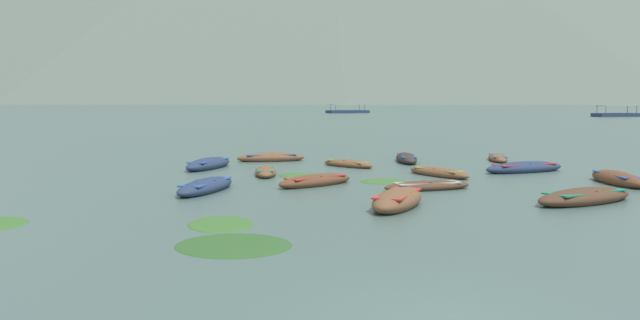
# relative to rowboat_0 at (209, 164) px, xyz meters

# --- Properties ---
(ground_plane) EXTENTS (6000.00, 6000.00, 0.00)m
(ground_plane) POSITION_rel_rowboat_0_xyz_m (7.30, 1477.10, -0.21)
(ground_plane) COLOR #425B56
(mountain_1) EXTENTS (1581.68, 1581.68, 454.37)m
(mountain_1) POSITION_rel_rowboat_0_xyz_m (-622.36, 1688.20, 226.98)
(mountain_1) COLOR slate
(mountain_1) RESTS_ON ground
(mountain_3) EXTENTS (832.01, 832.01, 194.71)m
(mountain_3) POSITION_rel_rowboat_0_xyz_m (672.18, 1701.68, 97.14)
(mountain_3) COLOR #56665B
(mountain_3) RESTS_ON ground
(rowboat_0) EXTENTS (2.42, 4.36, 0.67)m
(rowboat_0) POSITION_rel_rowboat_0_xyz_m (0.00, 0.00, 0.00)
(rowboat_0) COLOR navy
(rowboat_0) RESTS_ON ground
(rowboat_1) EXTENTS (2.99, 3.05, 0.45)m
(rowboat_1) POSITION_rel_rowboat_0_xyz_m (7.11, 0.73, -0.07)
(rowboat_1) COLOR brown
(rowboat_1) RESTS_ON ground
(rowboat_2) EXTENTS (1.18, 3.44, 0.49)m
(rowboat_2) POSITION_rel_rowboat_0_xyz_m (3.10, -2.90, -0.05)
(rowboat_2) COLOR brown
(rowboat_2) RESTS_ON ground
(rowboat_3) EXTENTS (4.49, 3.42, 0.63)m
(rowboat_3) POSITION_rel_rowboat_0_xyz_m (14.43, -11.05, -0.01)
(rowboat_3) COLOR #4C3323
(rowboat_3) RESTS_ON ground
(rowboat_4) EXTENTS (4.62, 2.92, 0.63)m
(rowboat_4) POSITION_rel_rowboat_0_xyz_m (15.46, -1.83, -0.01)
(rowboat_4) COLOR navy
(rowboat_4) RESTS_ON ground
(rowboat_5) EXTENTS (2.68, 4.06, 0.73)m
(rowboat_5) POSITION_rel_rowboat_0_xyz_m (8.01, -11.81, 0.02)
(rowboat_5) COLOR brown
(rowboat_5) RESTS_ON ground
(rowboat_6) EXTENTS (2.25, 4.30, 0.61)m
(rowboat_6) POSITION_rel_rowboat_0_xyz_m (1.21, -8.19, -0.02)
(rowboat_6) COLOR navy
(rowboat_6) RESTS_ON ground
(rowboat_7) EXTENTS (2.79, 3.66, 0.49)m
(rowboat_7) POSITION_rel_rowboat_0_xyz_m (11.00, -3.42, -0.06)
(rowboat_7) COLOR brown
(rowboat_7) RESTS_ON ground
(rowboat_8) EXTENTS (1.48, 3.64, 0.49)m
(rowboat_8) POSITION_rel_rowboat_0_xyz_m (15.82, 3.81, -0.05)
(rowboat_8) COLOR brown
(rowboat_8) RESTS_ON ground
(rowboat_9) EXTENTS (3.52, 3.30, 0.57)m
(rowboat_9) POSITION_rel_rowboat_0_xyz_m (5.38, -6.55, -0.03)
(rowboat_9) COLOR brown
(rowboat_9) RESTS_ON ground
(rowboat_10) EXTENTS (1.13, 3.99, 0.62)m
(rowboat_10) POSITION_rel_rowboat_0_xyz_m (10.51, 3.17, -0.01)
(rowboat_10) COLOR #2D2826
(rowboat_10) RESTS_ON ground
(rowboat_11) EXTENTS (3.71, 1.95, 0.44)m
(rowboat_11) POSITION_rel_rowboat_0_xyz_m (9.68, -7.87, -0.07)
(rowboat_11) COLOR #4C3323
(rowboat_11) RESTS_ON ground
(rowboat_12) EXTENTS (4.00, 1.92, 0.62)m
(rowboat_12) POSITION_rel_rowboat_0_xyz_m (2.92, 3.75, -0.02)
(rowboat_12) COLOR brown
(rowboat_12) RESTS_ON ground
(rowboat_13) EXTENTS (1.20, 3.84, 0.66)m
(rowboat_13) POSITION_rel_rowboat_0_xyz_m (17.83, -6.23, -0.00)
(rowboat_13) COLOR brown
(rowboat_13) RESTS_ON ground
(ferry_0) EXTENTS (10.56, 5.94, 2.54)m
(ferry_0) POSITION_rel_rowboat_0_xyz_m (68.10, 98.83, 0.24)
(ferry_0) COLOR navy
(ferry_0) RESTS_ON ground
(ferry_1) EXTENTS (11.68, 7.88, 2.54)m
(ferry_1) POSITION_rel_rowboat_0_xyz_m (14.68, 135.93, 0.24)
(ferry_1) COLOR navy
(ferry_1) RESTS_ON ground
(weed_patch_0) EXTENTS (3.70, 3.62, 0.14)m
(weed_patch_0) POSITION_rel_rowboat_0_xyz_m (3.36, -17.26, -0.21)
(weed_patch_0) COLOR #2D5628
(weed_patch_0) RESTS_ON ground
(weed_patch_1) EXTENTS (2.26, 2.77, 0.14)m
(weed_patch_1) POSITION_rel_rowboat_0_xyz_m (2.70, -14.65, -0.21)
(weed_patch_1) COLOR #38662D
(weed_patch_1) RESTS_ON ground
(weed_patch_3) EXTENTS (2.01, 2.11, 0.14)m
(weed_patch_3) POSITION_rel_rowboat_0_xyz_m (4.71, -3.24, -0.21)
(weed_patch_3) COLOR #38662D
(weed_patch_3) RESTS_ON ground
(weed_patch_5) EXTENTS (2.72, 2.63, 0.14)m
(weed_patch_5) POSITION_rel_rowboat_0_xyz_m (8.29, -5.39, -0.21)
(weed_patch_5) COLOR #38662D
(weed_patch_5) RESTS_ON ground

